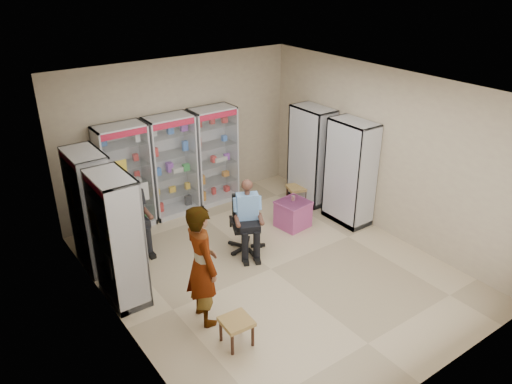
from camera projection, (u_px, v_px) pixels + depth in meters
floor at (271, 269)px, 8.23m from camera, size 6.00×6.00×0.00m
room_shell at (272, 158)px, 7.38m from camera, size 5.02×6.02×3.01m
cabinet_back_left at (125, 178)px, 9.12m from camera, size 0.90×0.50×2.00m
cabinet_back_mid at (172, 166)px, 9.62m from camera, size 0.90×0.50×2.00m
cabinet_back_right at (214, 156)px, 10.12m from camera, size 0.90×0.50×2.00m
cabinet_right_far at (311, 155)px, 10.14m from camera, size 0.90×0.50×2.00m
cabinet_right_near at (350, 173)px, 9.34m from camera, size 0.90×0.50×2.00m
cabinet_left_far at (92, 211)px, 7.95m from camera, size 0.90×0.50×2.00m
cabinet_left_near at (118, 240)px, 7.14m from camera, size 0.90×0.50×2.00m
wooden_chair at (131, 223)px, 8.68m from camera, size 0.42×0.42×0.94m
seated_customer at (131, 214)px, 8.56m from camera, size 0.44×0.60×1.34m
office_chair at (246, 224)px, 8.58m from camera, size 0.72×0.72×1.00m
seated_shopkeeper at (247, 218)px, 8.49m from camera, size 0.62×0.70×1.27m
pink_trunk at (293, 214)px, 9.42m from camera, size 0.60×0.58×0.52m
tea_glass at (293, 198)px, 9.35m from camera, size 0.07×0.07×0.09m
woven_stool_a at (297, 195)px, 10.33m from camera, size 0.48×0.48×0.38m
woven_stool_b at (237, 331)px, 6.58m from camera, size 0.41×0.41×0.39m
standing_man at (202, 265)px, 6.73m from camera, size 0.49×0.69×1.79m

